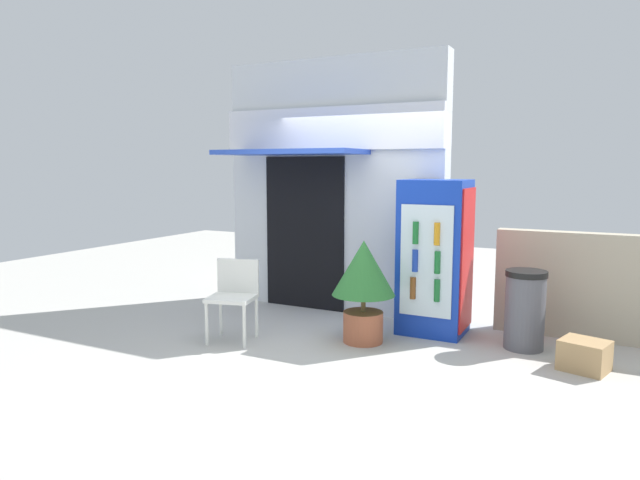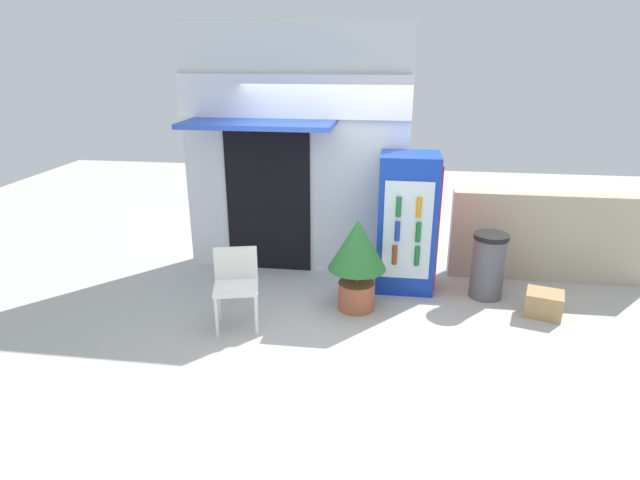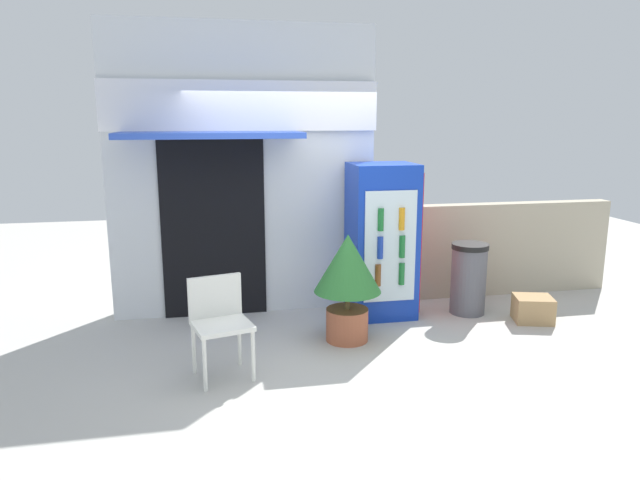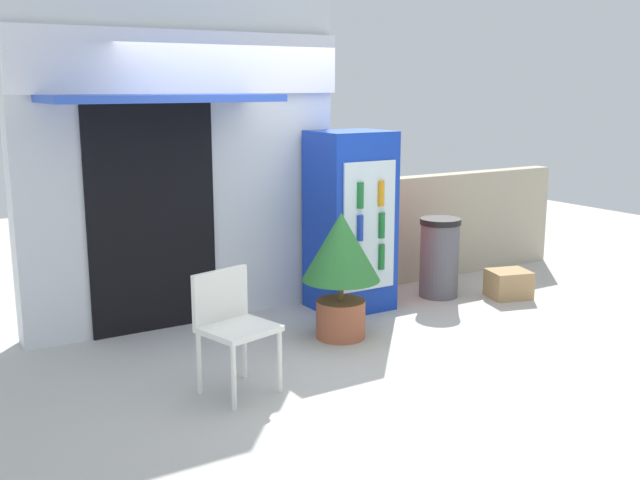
% 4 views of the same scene
% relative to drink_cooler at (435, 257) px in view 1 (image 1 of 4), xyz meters
% --- Properties ---
extents(ground, '(16.00, 16.00, 0.00)m').
position_rel_drink_cooler_xyz_m(ground, '(-0.89, -0.88, -0.87)').
color(ground, beige).
extents(storefront_building, '(2.98, 1.07, 3.23)m').
position_rel_drink_cooler_xyz_m(storefront_building, '(-1.52, 0.47, 0.78)').
color(storefront_building, silver).
rests_on(storefront_building, ground).
extents(drink_cooler, '(0.73, 0.68, 1.73)m').
position_rel_drink_cooler_xyz_m(drink_cooler, '(0.00, 0.00, 0.00)').
color(drink_cooler, '#1438B2').
rests_on(drink_cooler, ground).
extents(plastic_chair, '(0.57, 0.54, 0.87)m').
position_rel_drink_cooler_xyz_m(plastic_chair, '(-1.85, -1.24, -0.34)').
color(plastic_chair, white).
rests_on(plastic_chair, ground).
extents(potted_plant_near_shop, '(0.67, 0.67, 1.10)m').
position_rel_drink_cooler_xyz_m(potted_plant_near_shop, '(-0.57, -0.70, -0.18)').
color(potted_plant_near_shop, '#AD5B3D').
rests_on(potted_plant_near_shop, ground).
extents(trash_bin, '(0.42, 0.42, 0.82)m').
position_rel_drink_cooler_xyz_m(trash_bin, '(1.00, -0.15, -0.45)').
color(trash_bin, '#595960').
rests_on(trash_bin, ground).
extents(stone_boundary_wall, '(2.60, 0.20, 1.17)m').
position_rel_drink_cooler_xyz_m(stone_boundary_wall, '(1.89, 0.51, -0.28)').
color(stone_boundary_wall, '#B7AD93').
rests_on(stone_boundary_wall, ground).
extents(cardboard_box, '(0.48, 0.44, 0.28)m').
position_rel_drink_cooler_xyz_m(cardboard_box, '(1.59, -0.56, -0.72)').
color(cardboard_box, tan).
rests_on(cardboard_box, ground).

